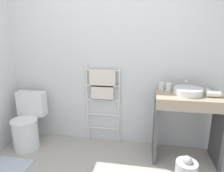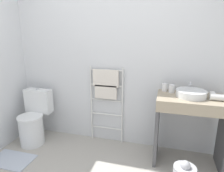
{
  "view_description": "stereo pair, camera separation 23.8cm",
  "coord_description": "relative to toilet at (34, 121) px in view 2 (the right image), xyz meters",
  "views": [
    {
      "loc": [
        0.52,
        -1.27,
        1.64
      ],
      "look_at": [
        0.12,
        0.99,
        1.02
      ],
      "focal_mm": 32.0,
      "sensor_mm": 36.0,
      "label": 1
    },
    {
      "loc": [
        0.75,
        -1.22,
        1.64
      ],
      "look_at": [
        0.12,
        0.99,
        1.02
      ],
      "focal_mm": 32.0,
      "sensor_mm": 36.0,
      "label": 2
    }
  ],
  "objects": [
    {
      "name": "wall_back",
      "position": [
        1.14,
        0.42,
        1.0
      ],
      "size": [
        3.21,
        0.12,
        2.68
      ],
      "primitive_type": "cube",
      "color": "silver",
      "rests_on": "ground_plane"
    },
    {
      "name": "toilet",
      "position": [
        0.0,
        0.0,
        0.0
      ],
      "size": [
        0.41,
        0.5,
        0.8
      ],
      "color": "white",
      "rests_on": "ground_plane"
    },
    {
      "name": "towel_radiator",
      "position": [
        1.05,
        0.31,
        0.49
      ],
      "size": [
        0.51,
        0.06,
        1.16
      ],
      "color": "white",
      "rests_on": "ground_plane"
    },
    {
      "name": "vanity_counter",
      "position": [
        2.2,
        0.06,
        0.25
      ],
      "size": [
        0.81,
        0.5,
        0.9
      ],
      "color": "gray",
      "rests_on": "ground_plane"
    },
    {
      "name": "sink_basin",
      "position": [
        2.18,
        0.08,
        0.6
      ],
      "size": [
        0.35,
        0.35,
        0.08
      ],
      "color": "white",
      "rests_on": "vanity_counter"
    },
    {
      "name": "faucet",
      "position": [
        2.18,
        0.27,
        0.64
      ],
      "size": [
        0.02,
        0.1,
        0.13
      ],
      "color": "silver",
      "rests_on": "vanity_counter"
    },
    {
      "name": "cup_near_wall",
      "position": [
        1.87,
        0.24,
        0.61
      ],
      "size": [
        0.07,
        0.07,
        0.1
      ],
      "color": "white",
      "rests_on": "vanity_counter"
    },
    {
      "name": "cup_near_edge",
      "position": [
        1.96,
        0.2,
        0.61
      ],
      "size": [
        0.07,
        0.07,
        0.1
      ],
      "color": "white",
      "rests_on": "vanity_counter"
    },
    {
      "name": "hair_dryer",
      "position": [
        2.47,
        0.03,
        0.59
      ],
      "size": [
        0.21,
        0.18,
        0.08
      ],
      "color": "white",
      "rests_on": "vanity_counter"
    },
    {
      "name": "bath_mat",
      "position": [
        -0.01,
        -0.5,
        -0.33
      ],
      "size": [
        0.56,
        0.36,
        0.01
      ],
      "primitive_type": "cube",
      "color": "#B2BCCC",
      "rests_on": "ground_plane"
    }
  ]
}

